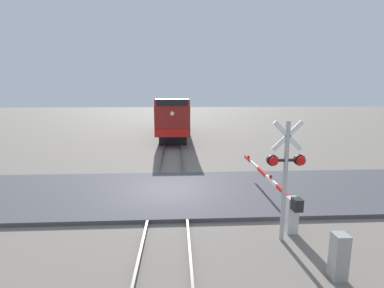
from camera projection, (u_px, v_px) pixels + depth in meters
name	position (u px, v px, depth m)	size (l,w,h in m)	color
ground_plane	(170.00, 194.00, 13.03)	(160.00, 160.00, 0.00)	slate
rail_track_left	(154.00, 193.00, 12.98)	(0.08, 80.00, 0.15)	#59544C
rail_track_right	(185.00, 192.00, 13.05)	(0.08, 80.00, 0.15)	#59544C
road_surface	(170.00, 192.00, 13.01)	(36.00, 6.02, 0.16)	#47474C
locomotive	(173.00, 116.00, 30.11)	(2.93, 15.79, 4.14)	black
crossing_signal	(286.00, 168.00, 8.53)	(1.18, 0.33, 3.85)	#ADADB2
crossing_gate	(281.00, 197.00, 10.32)	(0.36, 7.07, 1.35)	silver
utility_cabinet	(339.00, 256.00, 7.00)	(0.36, 0.37, 1.21)	#999993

